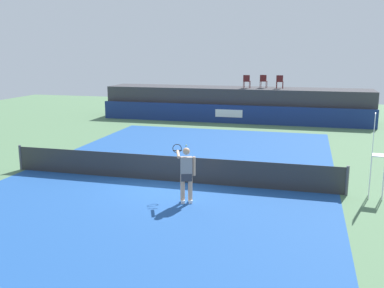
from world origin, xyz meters
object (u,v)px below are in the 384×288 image
spectator_chair_left (263,81)px  tennis_player (186,173)px  net_post_far (347,181)px  net_post_near (20,157)px  tennis_ball (186,146)px  umpire_chair (376,150)px  spectator_chair_center (280,81)px  spectator_chair_far_left (247,81)px

spectator_chair_left → tennis_player: bearing=-91.9°
net_post_far → net_post_near: bearing=180.0°
tennis_ball → net_post_far: bearing=-39.5°
umpire_chair → spectator_chair_left: bearing=108.5°
spectator_chair_left → umpire_chair: 16.25m
umpire_chair → tennis_player: size_ratio=1.56×
spectator_chair_left → spectator_chair_center: size_ratio=1.00×
spectator_chair_center → tennis_ball: spectator_chair_center is taller
spectator_chair_far_left → net_post_near: size_ratio=0.89×
net_post_far → tennis_player: 5.36m
umpire_chair → net_post_far: size_ratio=2.76×
spectator_chair_left → umpire_chair: bearing=-71.5°
spectator_chair_far_left → net_post_near: 16.64m
umpire_chair → net_post_near: (-13.19, -0.02, -1.09)m
tennis_ball → spectator_chair_left: bearing=73.5°
net_post_far → tennis_ball: net_post_far is taller
spectator_chair_far_left → spectator_chair_left: same height
tennis_player → spectator_chair_center: bearing=84.4°
spectator_chair_left → spectator_chair_center: 1.11m
umpire_chair → net_post_far: bearing=-178.9°
spectator_chair_left → tennis_ball: 10.23m
umpire_chair → net_post_near: 13.24m
spectator_chair_far_left → spectator_chair_left: 1.16m
net_post_far → tennis_ball: (-7.16, 5.91, -0.46)m
spectator_chair_left → tennis_player: 17.50m
spectator_chair_left → net_post_near: 17.50m
net_post_near → tennis_ball: 7.91m
spectator_chair_left → tennis_ball: (-2.80, -9.47, -2.66)m
spectator_chair_far_left → umpire_chair: (6.22, -14.93, -1.11)m
net_post_near → net_post_far: 12.40m
tennis_player → tennis_ball: tennis_player is taller
umpire_chair → tennis_player: (-5.73, -2.03, -0.63)m
spectator_chair_center → net_post_far: 15.73m
spectator_chair_far_left → tennis_ball: bearing=-100.8°
tennis_ball → spectator_chair_center: bearing=67.3°
spectator_chair_far_left → tennis_player: size_ratio=0.50×
net_post_near → spectator_chair_left: bearing=62.4°
net_post_near → tennis_player: (7.46, -2.02, 0.46)m
spectator_chair_center → net_post_near: spectator_chair_center is taller
umpire_chair → spectator_chair_center: bearing=104.9°
umpire_chair → spectator_chair_far_left: bearing=112.6°
spectator_chair_far_left → tennis_ball: spectator_chair_far_left is taller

